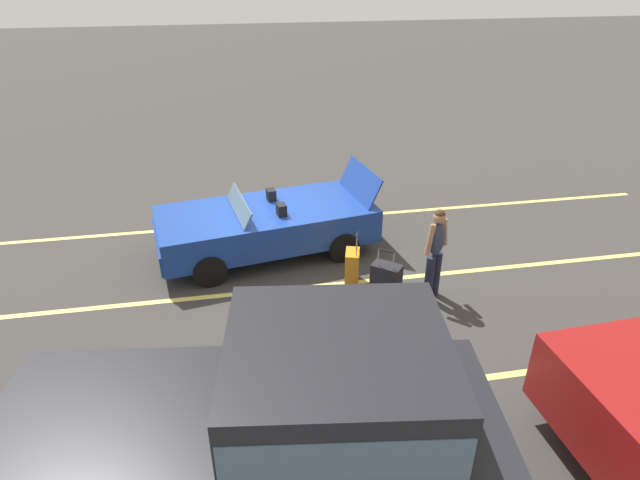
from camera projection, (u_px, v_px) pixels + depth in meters
The scene contains 10 objects.
ground_plane at pixel (268, 251), 10.51m from camera, with size 80.00×80.00×0.00m, color #383533.
lot_line_near at pixel (263, 223), 11.62m from camera, with size 18.00×0.12×0.01m, color #EAE066.
lot_line_mid at pixel (276, 290), 9.29m from camera, with size 18.00×0.12×0.01m, color #EAE066.
lot_line_far at pixel (297, 403), 6.95m from camera, with size 18.00×0.12×0.01m, color #EAE066.
convertible_car at pixel (257, 227), 10.16m from camera, with size 4.39×2.41×1.52m.
suitcase_large_black at pixel (386, 284), 8.79m from camera, with size 0.55×0.52×1.06m.
suitcase_medium_bright at pixel (352, 267), 9.39m from camera, with size 0.34×0.45×0.98m.
duffel_bag at pixel (409, 321), 8.25m from camera, with size 0.71×0.51×0.34m.
traveler_person at pixel (436, 249), 8.69m from camera, with size 0.55×0.41×1.65m.
parked_pickup_truck_far at pixel (289, 421), 5.26m from camera, with size 5.21×2.61×2.10m.
Camera 1 is at (0.60, 9.16, 5.21)m, focal length 29.58 mm.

